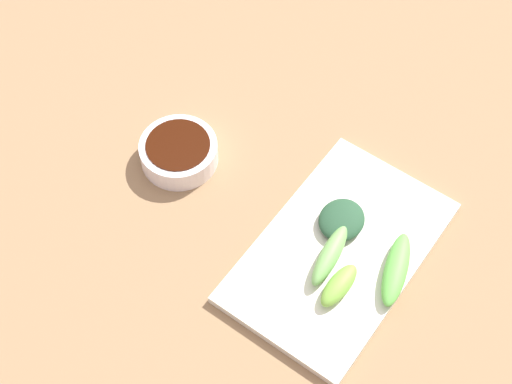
% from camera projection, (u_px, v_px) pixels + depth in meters
% --- Properties ---
extents(tabletop, '(2.10, 2.10, 0.02)m').
position_uv_depth(tabletop, '(247.00, 213.00, 0.98)').
color(tabletop, '#8D6E4B').
rests_on(tabletop, ground).
extents(sauce_bowl, '(0.10, 0.10, 0.03)m').
position_uv_depth(sauce_bowl, '(179.00, 152.00, 1.00)').
color(sauce_bowl, white).
rests_on(sauce_bowl, tabletop).
extents(serving_plate, '(0.18, 0.29, 0.01)m').
position_uv_depth(serving_plate, '(339.00, 252.00, 0.93)').
color(serving_plate, silver).
rests_on(serving_plate, tabletop).
extents(broccoli_leafy_0, '(0.06, 0.07, 0.02)m').
position_uv_depth(broccoli_leafy_0, '(342.00, 220.00, 0.94)').
color(broccoli_leafy_0, '#244A2F').
rests_on(broccoli_leafy_0, serving_plate).
extents(broccoli_stalk_1, '(0.03, 0.07, 0.02)m').
position_uv_depth(broccoli_stalk_1, '(339.00, 285.00, 0.89)').
color(broccoli_stalk_1, '#77B53F').
rests_on(broccoli_stalk_1, serving_plate).
extents(broccoli_stalk_2, '(0.06, 0.10, 0.02)m').
position_uv_depth(broccoli_stalk_2, '(396.00, 269.00, 0.90)').
color(broccoli_stalk_2, '#5FBA48').
rests_on(broccoli_stalk_2, serving_plate).
extents(broccoli_stalk_3, '(0.04, 0.09, 0.02)m').
position_uv_depth(broccoli_stalk_3, '(330.00, 255.00, 0.91)').
color(broccoli_stalk_3, '#72B35A').
rests_on(broccoli_stalk_3, serving_plate).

